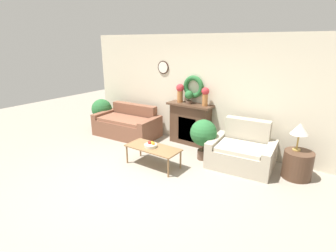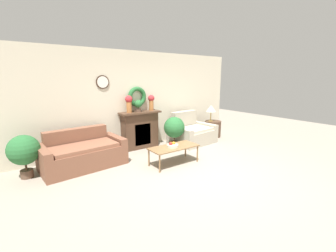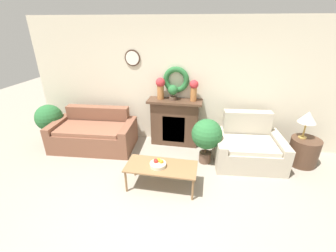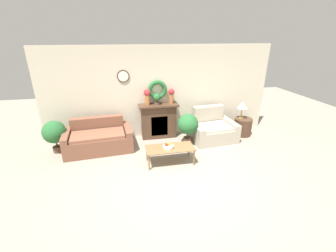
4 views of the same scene
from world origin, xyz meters
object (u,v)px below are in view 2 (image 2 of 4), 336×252
at_px(loveseat_right, 191,133).
at_px(table_lamp, 211,109).
at_px(potted_plant_on_mantel, 138,105).
at_px(fruit_bowl, 172,145).
at_px(coffee_table, 174,148).
at_px(side_table_by_loveseat, 213,129).
at_px(vase_on_mantel_left, 129,103).
at_px(vase_on_mantel_right, 151,101).
at_px(potted_plant_floor_by_couch, 24,151).
at_px(potted_plant_floor_by_loveseat, 174,128).
at_px(couch_left, 83,153).
at_px(fireplace, 140,130).

bearing_deg(loveseat_right, table_lamp, 3.46).
relative_size(table_lamp, potted_plant_on_mantel, 1.65).
distance_m(table_lamp, potted_plant_on_mantel, 2.62).
bearing_deg(loveseat_right, fruit_bowl, -149.99).
distance_m(loveseat_right, coffee_table, 1.87).
bearing_deg(side_table_by_loveseat, vase_on_mantel_left, 172.90).
distance_m(coffee_table, potted_plant_on_mantel, 1.76).
bearing_deg(potted_plant_on_mantel, side_table_by_loveseat, -7.39).
bearing_deg(vase_on_mantel_left, vase_on_mantel_right, 0.00).
height_order(coffee_table, vase_on_mantel_right, vase_on_mantel_right).
xyz_separation_m(fruit_bowl, potted_plant_floor_by_couch, (-2.81, 1.16, 0.10)).
distance_m(table_lamp, vase_on_mantel_right, 2.20).
xyz_separation_m(vase_on_mantel_left, vase_on_mantel_right, (0.71, 0.00, -0.01)).
relative_size(loveseat_right, potted_plant_floor_by_loveseat, 1.50).
relative_size(loveseat_right, potted_plant_floor_by_couch, 1.55).
distance_m(coffee_table, table_lamp, 2.87).
xyz_separation_m(couch_left, vase_on_mantel_left, (1.42, 0.47, 1.01)).
bearing_deg(vase_on_mantel_left, fireplace, -1.02).
bearing_deg(side_table_by_loveseat, fireplace, 172.17).
bearing_deg(potted_plant_floor_by_couch, potted_plant_floor_by_loveseat, -4.04).
relative_size(table_lamp, potted_plant_floor_by_loveseat, 0.59).
distance_m(fruit_bowl, potted_plant_on_mantel, 1.74).
distance_m(side_table_by_loveseat, table_lamp, 0.69).
relative_size(fruit_bowl, side_table_by_loveseat, 0.49).
height_order(fireplace, table_lamp, table_lamp).
relative_size(vase_on_mantel_left, potted_plant_floor_by_loveseat, 0.50).
bearing_deg(coffee_table, fireplace, 90.87).
relative_size(coffee_table, side_table_by_loveseat, 2.17).
height_order(couch_left, vase_on_mantel_left, vase_on_mantel_left).
distance_m(loveseat_right, potted_plant_floor_by_couch, 4.38).
bearing_deg(side_table_by_loveseat, couch_left, -178.60).
xyz_separation_m(couch_left, fruit_bowl, (1.71, -1.10, 0.16)).
relative_size(couch_left, loveseat_right, 1.33).
bearing_deg(vase_on_mantel_left, fruit_bowl, -79.59).
bearing_deg(fireplace, side_table_by_loveseat, -7.83).
relative_size(fireplace, potted_plant_floor_by_loveseat, 1.27).
height_order(fireplace, potted_plant_floor_by_couch, fireplace).
bearing_deg(table_lamp, potted_plant_floor_by_loveseat, -169.08).
bearing_deg(vase_on_mantel_left, potted_plant_on_mantel, -4.24).
bearing_deg(potted_plant_floor_by_loveseat, table_lamp, 10.92).
bearing_deg(potted_plant_on_mantel, couch_left, -165.08).
relative_size(vase_on_mantel_left, vase_on_mantel_right, 1.04).
xyz_separation_m(coffee_table, table_lamp, (2.52, 1.25, 0.57)).
relative_size(fireplace, potted_plant_on_mantel, 3.59).
bearing_deg(vase_on_mantel_right, potted_plant_floor_by_couch, -172.76).
height_order(fireplace, potted_plant_floor_by_loveseat, fireplace).
bearing_deg(couch_left, vase_on_mantel_right, 8.15).
relative_size(loveseat_right, side_table_by_loveseat, 2.54).
relative_size(fireplace, vase_on_mantel_right, 2.63).
bearing_deg(vase_on_mantel_right, potted_plant_on_mantel, -177.37).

